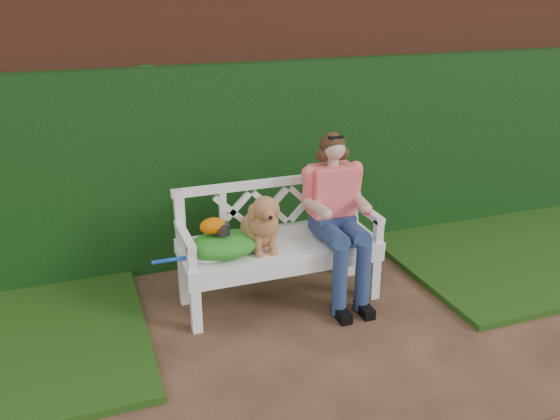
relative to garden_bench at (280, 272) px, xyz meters
name	(u,v)px	position (x,y,z in m)	size (l,w,h in m)	color
ground	(331,356)	(0.06, -0.81, -0.24)	(60.00, 60.00, 0.00)	#362217
brick_wall	(244,129)	(0.06, 1.09, 0.86)	(10.00, 0.30, 2.20)	brown
ivy_hedge	(252,164)	(0.06, 0.87, 0.61)	(10.00, 0.18, 1.70)	#194016
grass_right	(528,247)	(2.46, 0.09, -0.21)	(2.60, 2.00, 0.05)	#14330F
garden_bench	(280,272)	(0.00, 0.00, 0.00)	(1.58, 0.60, 0.48)	white
seated_woman	(333,222)	(0.42, -0.02, 0.36)	(0.51, 0.68, 1.21)	#DA2942
dog	(260,220)	(-0.16, -0.02, 0.46)	(0.30, 0.40, 0.44)	#AC762F
tennis_racket	(208,254)	(-0.56, -0.03, 0.25)	(0.61, 0.26, 0.03)	silver
green_bag	(223,244)	(-0.45, -0.05, 0.32)	(0.49, 0.38, 0.17)	#277827
camera_item	(221,229)	(-0.46, -0.04, 0.44)	(0.11, 0.08, 0.07)	black
baseball_glove	(213,226)	(-0.51, -0.02, 0.47)	(0.19, 0.14, 0.12)	#CE5702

